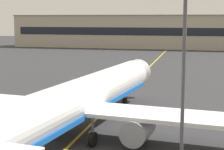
{
  "coord_description": "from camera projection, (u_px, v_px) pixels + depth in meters",
  "views": [
    {
      "loc": [
        11.89,
        -21.31,
        11.06
      ],
      "look_at": [
        3.13,
        14.2,
        5.67
      ],
      "focal_mm": 61.9,
      "sensor_mm": 36.0,
      "label": 1
    }
  ],
  "objects": [
    {
      "name": "terminal_building",
      "position": [
        190.0,
        32.0,
        139.75
      ],
      "size": [
        134.4,
        12.4,
        12.3
      ],
      "color": "#B2A893",
      "rests_on": "ground"
    },
    {
      "name": "apron_lamp_post",
      "position": [
        184.0,
        67.0,
        27.8
      ],
      "size": [
        2.24,
        0.9,
        14.51
      ],
      "color": "#515156",
      "rests_on": "ground"
    },
    {
      "name": "airliner_foreground",
      "position": [
        75.0,
        102.0,
        35.71
      ],
      "size": [
        32.34,
        41.5,
        11.65
      ],
      "color": "white",
      "rests_on": "ground"
    },
    {
      "name": "taxiway_centreline",
      "position": [
        117.0,
        98.0,
        53.71
      ],
      "size": [
        4.29,
        179.96,
        0.01
      ],
      "primitive_type": "cube",
      "rotation": [
        0.0,
        0.0,
        0.02
      ],
      "color": "yellow",
      "rests_on": "ground"
    }
  ]
}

